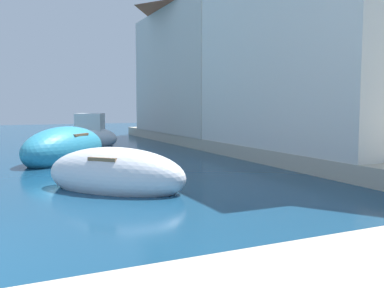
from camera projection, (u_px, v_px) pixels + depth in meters
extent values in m
cube|color=#BCB29E|center=(334.00, 153.00, 15.16)|extent=(6.00, 32.00, 0.50)
ellipsoid|color=teal|center=(65.00, 149.00, 14.71)|extent=(4.09, 4.35, 1.58)
cube|color=brown|center=(64.00, 134.00, 14.66)|extent=(1.62, 1.56, 0.08)
ellipsoid|color=white|center=(115.00, 175.00, 9.71)|extent=(3.46, 3.50, 1.29)
cube|color=brown|center=(115.00, 157.00, 9.68)|extent=(1.31, 1.30, 0.08)
ellipsoid|color=white|center=(85.00, 139.00, 20.72)|extent=(3.44, 2.74, 1.19)
cube|color=white|center=(90.00, 122.00, 20.63)|extent=(1.51, 1.32, 0.88)
cube|color=white|center=(327.00, 38.00, 15.23)|extent=(5.97, 8.98, 7.78)
cube|color=beige|center=(214.00, 73.00, 23.32)|extent=(6.06, 9.28, 6.48)
pyramid|color=#B25638|center=(214.00, 3.00, 22.97)|extent=(6.42, 9.83, 1.09)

